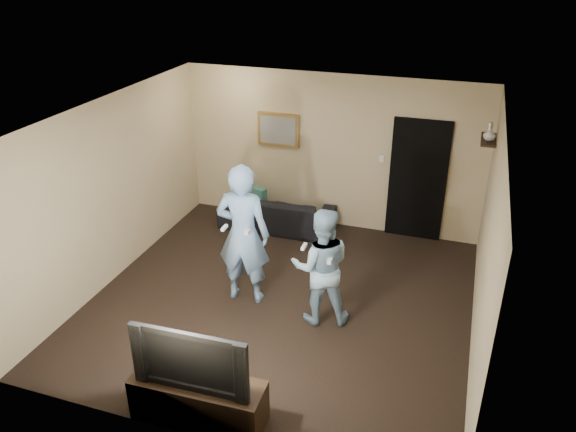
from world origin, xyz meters
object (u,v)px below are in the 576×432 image
(television, at_px, (195,355))
(wii_player_left, at_px, (243,234))
(wii_player_right, at_px, (321,267))
(sofa, at_px, (277,212))
(tv_console, at_px, (199,400))

(television, relative_size, wii_player_left, 0.61)
(wii_player_left, xyz_separation_m, wii_player_right, (1.10, -0.14, -0.19))
(television, height_order, wii_player_right, wii_player_right)
(television, bearing_deg, sofa, 97.08)
(television, relative_size, wii_player_right, 0.76)
(tv_console, height_order, television, television)
(sofa, distance_m, wii_player_left, 2.26)
(sofa, height_order, wii_player_right, wii_player_right)
(tv_console, distance_m, wii_player_right, 2.23)
(sofa, bearing_deg, wii_player_left, 96.23)
(sofa, bearing_deg, television, 97.58)
(wii_player_right, bearing_deg, television, -108.95)
(sofa, relative_size, wii_player_left, 0.98)
(tv_console, bearing_deg, television, 0.00)
(sofa, relative_size, tv_console, 1.41)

